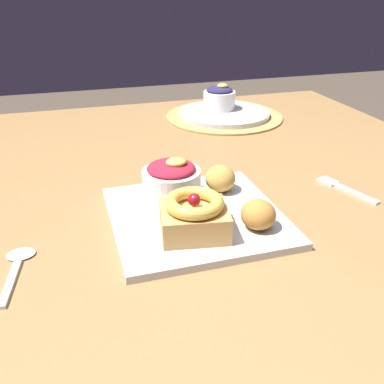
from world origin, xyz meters
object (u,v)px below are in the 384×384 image
Objects in this scene: front_plate at (196,216)px; berry_ramekin at (172,181)px; fritter_front at (220,178)px; cake_slice at (194,215)px; back_ramekin at (219,98)px; fork at (343,188)px; back_plate at (224,113)px; fritter_middle at (258,214)px; spoon at (17,265)px.

front_plate is 2.70× the size of berry_ramekin.
fritter_front is at bearing 45.31° from front_plate.
fritter_front is at bearing 55.01° from cake_slice.
back_ramekin is 0.71× the size of fork.
berry_ramekin reaches higher than front_plate.
cake_slice reaches higher than back_plate.
fork is (0.22, 0.10, -0.03)m from fritter_middle.
cake_slice is 0.43× the size of back_plate.
fork is at bearing -6.37° from berry_ramekin.
cake_slice is 0.12m from berry_ramekin.
berry_ramekin is at bearing -118.43° from back_ramekin.
fritter_middle is 0.60× the size of back_ramekin.
back_plate is 1.97× the size of spoon.
fritter_middle is at bearing -104.85° from back_ramekin.
berry_ramekin is 0.16m from fritter_middle.
cake_slice is at bearing 172.08° from fritter_middle.
front_plate reaches higher than spoon.
back_plate is at bearing 65.34° from cake_slice.
cake_slice is 0.65m from back_ramekin.
spoon is at bearing -154.95° from berry_ramekin.
front_plate is 0.10m from fritter_front.
spoon is (-0.24, -0.11, -0.04)m from berry_ramekin.
fork is at bearing 14.94° from cake_slice.
spoon is at bearing 179.09° from cake_slice.
fritter_middle is at bearing -53.18° from berry_ramekin.
back_ramekin is at bearing 66.39° from front_plate.
fritter_front reaches higher than front_plate.
berry_ramekin is at bearing -178.08° from fritter_front.
fritter_front is (0.07, 0.07, 0.03)m from front_plate.
back_plate is (0.27, 0.45, -0.03)m from berry_ramekin.
front_plate is 4.95× the size of fritter_middle.
cake_slice is at bearing -114.66° from back_plate.
cake_slice reaches higher than fritter_front.
berry_ramekin reaches higher than fritter_front.
front_plate is at bearing 78.07° from fork.
back_plate reaches higher than front_plate.
cake_slice is (-0.02, -0.05, 0.04)m from front_plate.
berry_ramekin is 1.84× the size of fritter_middle.
berry_ramekin reaches higher than cake_slice.
berry_ramekin is 0.27m from spoon.
berry_ramekin is 0.78× the size of fork.
back_ramekin is (0.24, 0.54, 0.04)m from front_plate.
fritter_middle is 0.43× the size of fork.
cake_slice is 0.32m from fork.
back_ramekin is (0.16, 0.61, 0.01)m from fritter_middle.
fritter_front is 0.13m from fritter_middle.
fork and spoon have the same top height.
fritter_middle reaches higher than spoon.
berry_ramekin is 0.32m from fork.
front_plate is at bearing 137.87° from fritter_middle.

